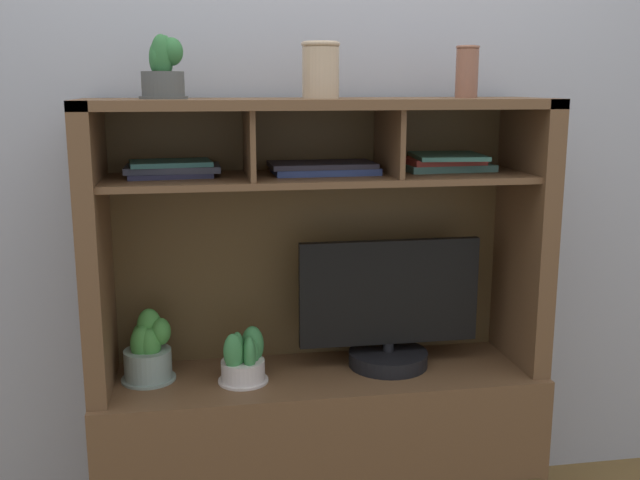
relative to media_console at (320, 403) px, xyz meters
The scene contains 11 objects.
back_wall 0.98m from the media_console, 90.00° to the left, with size 6.00×0.02×2.80m, color #A8ACB7.
media_console is the anchor object (origin of this frame).
tv_monitor 0.38m from the media_console, ahead, with size 0.60×0.26×0.43m.
potted_orchid 0.32m from the media_console, 168.61° to the right, with size 0.16×0.16×0.17m.
potted_fern 0.59m from the media_console, behind, with size 0.17×0.17×0.23m.
magazine_stack_left 0.90m from the media_console, ahead, with size 0.30×0.26×0.05m.
magazine_stack_centre 0.78m from the media_console, 62.15° to the left, with size 0.34×0.20×0.04m.
magazine_stack_right 0.91m from the media_console, behind, with size 0.29×0.20×0.05m.
potted_succulent 1.17m from the media_console, behind, with size 0.14×0.15×0.18m.
ceramic_vase 1.08m from the media_console, 90.00° to the right, with size 0.12×0.12×0.17m.
accent_vase 1.17m from the media_console, ahead, with size 0.07×0.07×0.16m.
Camera 1 is at (-0.38, -2.24, 1.49)m, focal length 41.25 mm.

